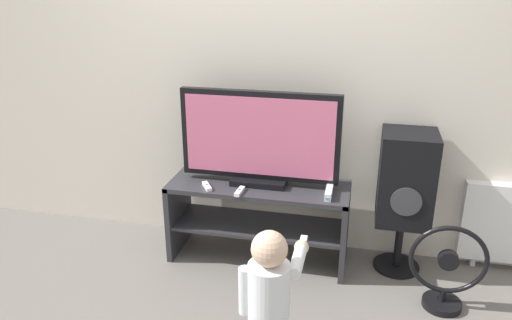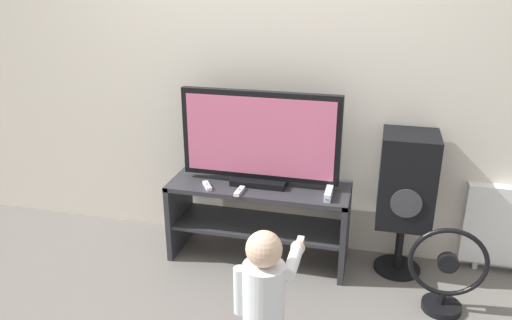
% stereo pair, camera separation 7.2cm
% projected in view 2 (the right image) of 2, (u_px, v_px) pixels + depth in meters
% --- Properties ---
extents(ground_plane, '(16.00, 16.00, 0.00)m').
position_uv_depth(ground_plane, '(251.00, 273.00, 3.29)').
color(ground_plane, slate).
extents(wall_back, '(10.00, 0.06, 2.60)m').
position_uv_depth(wall_back, '(270.00, 63.00, 3.28)').
color(wall_back, silver).
rests_on(wall_back, ground_plane).
extents(tv_stand, '(1.19, 0.42, 0.55)m').
position_uv_depth(tv_stand, '(259.00, 210.00, 3.35)').
color(tv_stand, '#2D2D33').
rests_on(tv_stand, ground_plane).
extents(television, '(1.03, 0.20, 0.62)m').
position_uv_depth(television, '(260.00, 140.00, 3.19)').
color(television, black).
rests_on(television, tv_stand).
extents(game_console, '(0.04, 0.19, 0.05)m').
position_uv_depth(game_console, '(329.00, 193.00, 3.10)').
color(game_console, white).
rests_on(game_console, tv_stand).
extents(remote_primary, '(0.10, 0.13, 0.03)m').
position_uv_depth(remote_primary, '(207.00, 186.00, 3.24)').
color(remote_primary, white).
rests_on(remote_primary, tv_stand).
extents(remote_secondary, '(0.04, 0.13, 0.03)m').
position_uv_depth(remote_secondary, '(239.00, 191.00, 3.16)').
color(remote_secondary, white).
rests_on(remote_secondary, tv_stand).
extents(child, '(0.30, 0.45, 0.78)m').
position_uv_depth(child, '(265.00, 292.00, 2.33)').
color(child, '#3F4C72').
rests_on(child, ground_plane).
extents(speaker_tower, '(0.34, 0.34, 0.95)m').
position_uv_depth(speaker_tower, '(407.00, 183.00, 3.11)').
color(speaker_tower, black).
rests_on(speaker_tower, ground_plane).
extents(floor_fan, '(0.44, 0.23, 0.54)m').
position_uv_depth(floor_fan, '(446.00, 274.00, 2.85)').
color(floor_fan, black).
rests_on(floor_fan, ground_plane).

